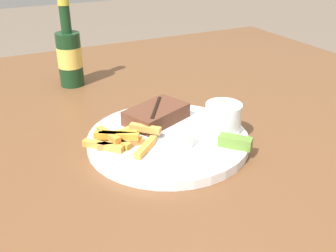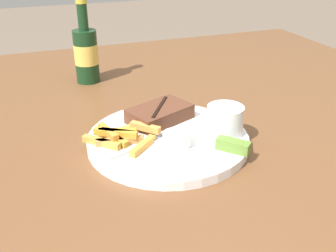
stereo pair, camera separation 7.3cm
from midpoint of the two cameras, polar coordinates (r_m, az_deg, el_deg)
name	(u,v)px [view 2 (the right image)]	position (r m, az deg, el deg)	size (l,w,h in m)	color
dining_table	(168,169)	(0.77, 2.70, -6.29)	(1.52, 1.47, 0.72)	brown
dinner_plate	(168,140)	(0.74, 2.81, -2.08)	(0.30, 0.30, 0.02)	white
steak_portion	(160,114)	(0.79, 1.44, 1.72)	(0.14, 0.12, 0.03)	#512D1E
fries_pile	(120,136)	(0.71, -4.17, -1.56)	(0.14, 0.11, 0.02)	gold
coleslaw_cup	(225,119)	(0.74, 11.07, 1.00)	(0.07, 0.07, 0.05)	white
dipping_sauce_cup	(176,139)	(0.69, 4.20, -1.99)	(0.05, 0.05, 0.03)	silver
pickle_spear	(233,146)	(0.70, 12.40, -2.88)	(0.06, 0.06, 0.02)	#567A2D
fork_utensil	(133,148)	(0.69, -2.07, -3.35)	(0.13, 0.06, 0.00)	#B7B7BC
beer_bottle	(86,53)	(1.04, -9.85, 10.41)	(0.06, 0.06, 0.22)	#143319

